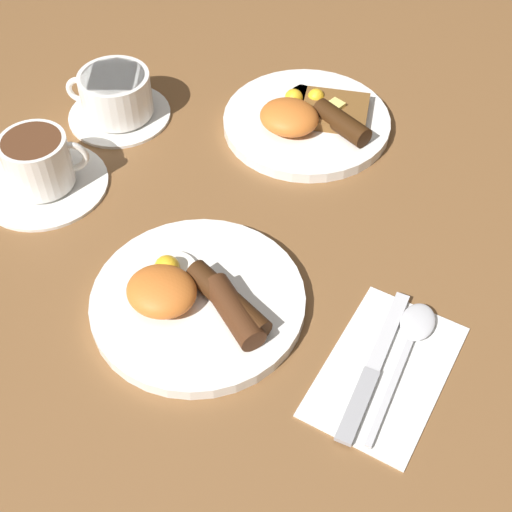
# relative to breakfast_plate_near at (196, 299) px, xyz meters

# --- Properties ---
(ground_plane) EXTENTS (3.00, 3.00, 0.00)m
(ground_plane) POSITION_rel_breakfast_plate_near_xyz_m (0.00, 0.00, -0.01)
(ground_plane) COLOR brown
(breakfast_plate_near) EXTENTS (0.23, 0.23, 0.05)m
(breakfast_plate_near) POSITION_rel_breakfast_plate_near_xyz_m (0.00, 0.00, 0.00)
(breakfast_plate_near) COLOR white
(breakfast_plate_near) RESTS_ON ground_plane
(breakfast_plate_far) EXTENTS (0.23, 0.23, 0.05)m
(breakfast_plate_far) POSITION_rel_breakfast_plate_near_xyz_m (0.01, 0.34, 0.00)
(breakfast_plate_far) COLOR white
(breakfast_plate_far) RESTS_ON ground_plane
(teacup_near) EXTENTS (0.16, 0.16, 0.07)m
(teacup_near) POSITION_rel_breakfast_plate_near_xyz_m (-0.26, 0.10, 0.02)
(teacup_near) COLOR white
(teacup_near) RESTS_ON ground_plane
(teacup_far) EXTENTS (0.14, 0.14, 0.07)m
(teacup_far) POSITION_rel_breakfast_plate_near_xyz_m (-0.25, 0.26, 0.02)
(teacup_far) COLOR white
(teacup_far) RESTS_ON ground_plane
(napkin) EXTENTS (0.14, 0.20, 0.01)m
(napkin) POSITION_rel_breakfast_plate_near_xyz_m (0.21, 0.00, -0.01)
(napkin) COLOR white
(napkin) RESTS_ON ground_plane
(knife) EXTENTS (0.02, 0.19, 0.01)m
(knife) POSITION_rel_breakfast_plate_near_xyz_m (0.20, -0.01, -0.01)
(knife) COLOR silver
(knife) RESTS_ON napkin
(spoon) EXTENTS (0.04, 0.18, 0.01)m
(spoon) POSITION_rel_breakfast_plate_near_xyz_m (0.23, 0.05, -0.01)
(spoon) COLOR silver
(spoon) RESTS_ON napkin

